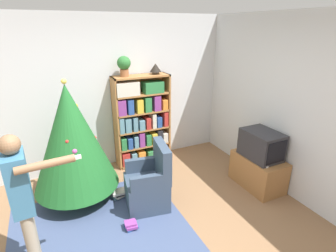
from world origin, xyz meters
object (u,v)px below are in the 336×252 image
object	(u,v)px
christmas_tree	(72,138)
standing_person	(23,198)
potted_plant	(124,65)
television	(262,145)
armchair	(149,185)
bookshelf	(141,120)
table_lamp	(155,68)

from	to	relation	value
christmas_tree	standing_person	xyz separation A→B (m)	(-0.56, -1.12, -0.05)
standing_person	potted_plant	world-z (taller)	potted_plant
television	armchair	distance (m)	1.79
bookshelf	television	world-z (taller)	bookshelf
television	armchair	xyz separation A→B (m)	(-1.72, 0.29, -0.39)
standing_person	armchair	bearing A→B (deg)	105.50
television	christmas_tree	world-z (taller)	christmas_tree
television	standing_person	distance (m)	3.18
bookshelf	armchair	size ratio (longest dim) A/B	1.76
television	christmas_tree	distance (m)	2.76
bookshelf	standing_person	distance (m)	2.52
bookshelf	standing_person	size ratio (longest dim) A/B	1.05
armchair	standing_person	world-z (taller)	standing_person
bookshelf	christmas_tree	xyz separation A→B (m)	(-1.23, -0.64, 0.14)
standing_person	table_lamp	size ratio (longest dim) A/B	7.69
television	standing_person	size ratio (longest dim) A/B	0.39
television	table_lamp	distance (m)	2.13
bookshelf	table_lamp	xyz separation A→B (m)	(0.30, 0.01, 0.90)
armchair	standing_person	size ratio (longest dim) A/B	0.60
bookshelf	table_lamp	size ratio (longest dim) A/B	8.09
bookshelf	television	bearing A→B (deg)	-48.23
christmas_tree	bookshelf	bearing A→B (deg)	27.34
bookshelf	potted_plant	world-z (taller)	potted_plant
christmas_tree	table_lamp	bearing A→B (deg)	22.96
christmas_tree	table_lamp	xyz separation A→B (m)	(1.53, 0.65, 0.76)
christmas_tree	potted_plant	xyz separation A→B (m)	(0.98, 0.65, 0.85)
television	christmas_tree	xyz separation A→B (m)	(-2.60, 0.89, 0.24)
armchair	standing_person	distance (m)	1.64
armchair	standing_person	bearing A→B (deg)	-60.94
bookshelf	table_lamp	bearing A→B (deg)	2.00
armchair	potted_plant	size ratio (longest dim) A/B	2.80
table_lamp	television	bearing A→B (deg)	-55.18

